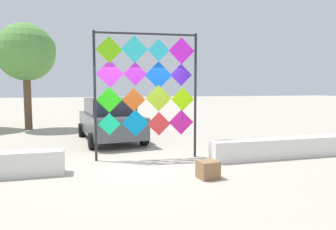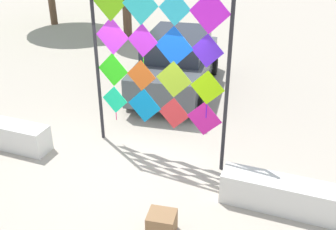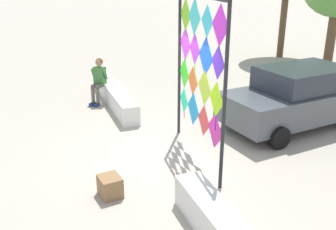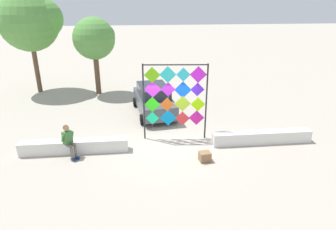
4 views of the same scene
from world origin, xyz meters
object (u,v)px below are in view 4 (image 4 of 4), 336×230
object	(u,v)px
kite_display_rack	(175,96)
parked_car	(154,100)
tree_palm_like	(95,38)
seated_vendor	(69,139)
cardboard_box_large	(205,157)
tree_broadleaf	(32,21)

from	to	relation	value
kite_display_rack	parked_car	bearing A→B (deg)	103.16
parked_car	tree_palm_like	xyz separation A→B (m)	(-3.38, 4.04, 2.80)
kite_display_rack	parked_car	size ratio (longest dim) A/B	0.81
seated_vendor	parked_car	xyz separation A→B (m)	(3.62, 4.52, -0.02)
kite_display_rack	cardboard_box_large	world-z (taller)	kite_display_rack
parked_car	tree_palm_like	distance (m)	5.96
tree_palm_like	kite_display_rack	bearing A→B (deg)	-60.36
kite_display_rack	tree_broadleaf	size ratio (longest dim) A/B	0.53
seated_vendor	cardboard_box_large	size ratio (longest dim) A/B	3.29
seated_vendor	tree_broadleaf	xyz separation A→B (m)	(-3.67, 9.40, 3.80)
seated_vendor	tree_palm_like	distance (m)	9.00
kite_display_rack	seated_vendor	world-z (taller)	kite_display_rack
cardboard_box_large	kite_display_rack	bearing A→B (deg)	113.20
kite_display_rack	tree_broadleaf	distance (m)	11.71
cardboard_box_large	tree_broadleaf	bearing A→B (deg)	131.21
kite_display_rack	parked_car	world-z (taller)	kite_display_rack
seated_vendor	parked_car	distance (m)	5.79
seated_vendor	tree_palm_like	xyz separation A→B (m)	(0.25, 8.56, 2.78)
seated_vendor	cardboard_box_large	xyz separation A→B (m)	(5.29, -0.83, -0.62)
kite_display_rack	seated_vendor	size ratio (longest dim) A/B	2.46
tree_broadleaf	tree_palm_like	bearing A→B (deg)	-12.13
cardboard_box_large	tree_palm_like	xyz separation A→B (m)	(-5.05, 9.39, 3.41)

